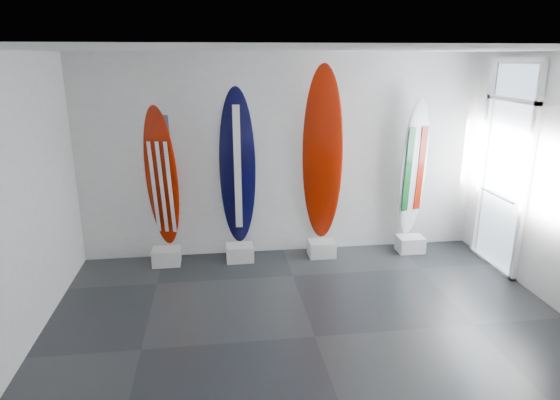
{
  "coord_description": "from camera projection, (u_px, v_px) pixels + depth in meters",
  "views": [
    {
      "loc": [
        -1.0,
        -4.58,
        2.95
      ],
      "look_at": [
        -0.2,
        1.4,
        1.15
      ],
      "focal_mm": 31.25,
      "sensor_mm": 36.0,
      "label": 1
    }
  ],
  "objects": [
    {
      "name": "display_block_swiss",
      "position": [
        322.0,
        249.0,
        7.42
      ],
      "size": [
        0.4,
        0.3,
        0.24
      ],
      "primitive_type": "cube",
      "color": "silver",
      "rests_on": "floor"
    },
    {
      "name": "floor",
      "position": [
        315.0,
        337.0,
        5.32
      ],
      "size": [
        6.0,
        6.0,
        0.0
      ],
      "primitive_type": "plane",
      "color": "black",
      "rests_on": "ground"
    },
    {
      "name": "display_block_usa",
      "position": [
        167.0,
        257.0,
        7.13
      ],
      "size": [
        0.4,
        0.3,
        0.24
      ],
      "primitive_type": "cube",
      "color": "silver",
      "rests_on": "floor"
    },
    {
      "name": "wall_back",
      "position": [
        283.0,
        156.0,
        7.26
      ],
      "size": [
        6.0,
        0.0,
        6.0
      ],
      "primitive_type": "plane",
      "rotation": [
        1.57,
        0.0,
        0.0
      ],
      "color": "silver",
      "rests_on": "ground"
    },
    {
      "name": "display_block_italy",
      "position": [
        410.0,
        244.0,
        7.6
      ],
      "size": [
        0.4,
        0.3,
        0.24
      ],
      "primitive_type": "cube",
      "color": "silver",
      "rests_on": "floor"
    },
    {
      "name": "wall_outlet",
      "position": [
        121.0,
        237.0,
        7.26
      ],
      "size": [
        0.09,
        0.02,
        0.13
      ],
      "primitive_type": "cube",
      "color": "silver",
      "rests_on": "wall_back"
    },
    {
      "name": "display_block_navy",
      "position": [
        240.0,
        253.0,
        7.26
      ],
      "size": [
        0.4,
        0.3,
        0.24
      ],
      "primitive_type": "cube",
      "color": "silver",
      "rests_on": "floor"
    },
    {
      "name": "surfboard_navy",
      "position": [
        237.0,
        168.0,
        6.99
      ],
      "size": [
        0.54,
        0.26,
        2.31
      ],
      "primitive_type": "ellipsoid",
      "rotation": [
        0.05,
        0.0,
        -0.12
      ],
      "color": "black",
      "rests_on": "display_block_navy"
    },
    {
      "name": "surfboard_usa",
      "position": [
        162.0,
        178.0,
        6.89
      ],
      "size": [
        0.54,
        0.44,
        2.09
      ],
      "primitive_type": "ellipsoid",
      "rotation": [
        0.12,
        0.0,
        -0.26
      ],
      "color": "#891201",
      "rests_on": "display_block_usa"
    },
    {
      "name": "ceiling",
      "position": [
        322.0,
        50.0,
        4.46
      ],
      "size": [
        6.0,
        6.0,
        0.0
      ],
      "primitive_type": "plane",
      "rotation": [
        3.14,
        0.0,
        0.0
      ],
      "color": "white",
      "rests_on": "wall_back"
    },
    {
      "name": "surfboard_swiss",
      "position": [
        323.0,
        155.0,
        7.11
      ],
      "size": [
        0.64,
        0.42,
        2.62
      ],
      "primitive_type": "ellipsoid",
      "rotation": [
        0.07,
        0.0,
        -0.28
      ],
      "color": "#891201",
      "rests_on": "display_block_swiss"
    },
    {
      "name": "wall_left",
      "position": [
        1.0,
        218.0,
        4.51
      ],
      "size": [
        0.0,
        5.0,
        5.0
      ],
      "primitive_type": "plane",
      "rotation": [
        1.57,
        0.0,
        1.57
      ],
      "color": "silver",
      "rests_on": "ground"
    },
    {
      "name": "glass_door",
      "position": [
        504.0,
        170.0,
        6.76
      ],
      "size": [
        0.12,
        1.16,
        2.85
      ],
      "primitive_type": null,
      "color": "white",
      "rests_on": "floor"
    },
    {
      "name": "wall_front",
      "position": [
        418.0,
        348.0,
        2.51
      ],
      "size": [
        6.0,
        0.0,
        6.0
      ],
      "primitive_type": "plane",
      "rotation": [
        -1.57,
        0.0,
        0.0
      ],
      "color": "silver",
      "rests_on": "ground"
    },
    {
      "name": "surfboard_italy",
      "position": [
        413.0,
        169.0,
        7.36
      ],
      "size": [
        0.51,
        0.3,
        2.12
      ],
      "primitive_type": "ellipsoid",
      "rotation": [
        0.04,
        0.0,
        0.28
      ],
      "color": "silver",
      "rests_on": "display_block_italy"
    }
  ]
}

